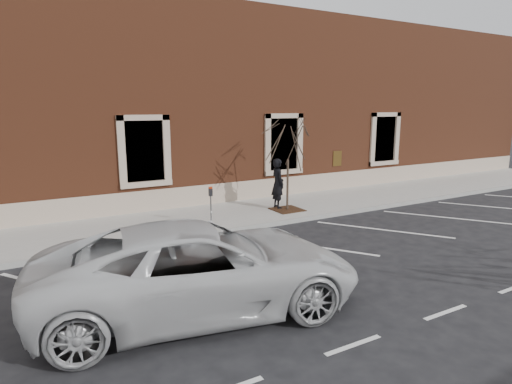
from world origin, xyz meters
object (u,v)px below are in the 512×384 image
parking_meter (211,198)px  sapling (288,145)px  man (278,184)px  white_truck (201,267)px

parking_meter → sapling: size_ratio=0.36×
man → white_truck: man is taller
man → white_truck: 8.29m
parking_meter → white_truck: (-2.48, -5.18, -0.15)m
man → parking_meter: man is taller
parking_meter → white_truck: bearing=-100.7°
man → sapling: sapling is taller
man → parking_meter: size_ratio=1.51×
parking_meter → white_truck: 5.74m
sapling → parking_meter: bearing=-172.3°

